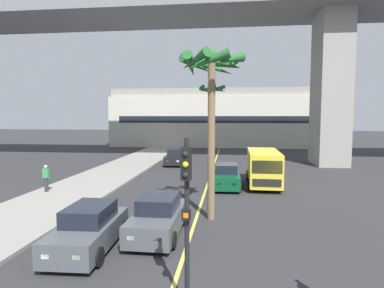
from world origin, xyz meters
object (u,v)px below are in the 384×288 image
palm_tree_mid_median (212,98)px  pedestrian_near_crosswalk (46,178)px  car_queue_second (227,176)px  car_queue_fourth (89,229)px  palm_tree_near_median (212,79)px  car_queue_third (176,157)px  traffic_light_median_near (187,201)px  car_queue_front (158,217)px  delivery_van (263,167)px

palm_tree_mid_median → pedestrian_near_crosswalk: (-8.88, -20.42, -5.87)m
car_queue_second → car_queue_fourth: size_ratio=0.99×
car_queue_fourth → palm_tree_near_median: 7.95m
car_queue_second → car_queue_third: (-5.04, 9.56, 0.00)m
car_queue_fourth → palm_tree_mid_median: size_ratio=0.50×
pedestrian_near_crosswalk → traffic_light_median_near: bearing=-47.0°
car_queue_third → palm_tree_mid_median: (3.12, 7.69, 6.14)m
car_queue_third → pedestrian_near_crosswalk: 13.97m
car_queue_front → delivery_van: bearing=62.8°
palm_tree_near_median → car_queue_front: bearing=-131.2°
car_queue_second → palm_tree_mid_median: (-1.92, 17.25, 6.14)m
delivery_van → pedestrian_near_crosswalk: 13.85m
car_queue_fourth → pedestrian_near_crosswalk: bearing=129.0°
car_queue_second → palm_tree_near_median: size_ratio=0.54×
car_queue_second → delivery_van: 2.66m
palm_tree_near_median → pedestrian_near_crosswalk: 12.04m
palm_tree_near_median → car_queue_fourth: bearing=-136.5°
car_queue_second → palm_tree_near_median: bearing=-95.3°
car_queue_fourth → car_queue_second: bearing=66.2°
car_queue_fourth → delivery_van: bearing=57.9°
palm_tree_mid_median → pedestrian_near_crosswalk: bearing=-113.5°
delivery_van → traffic_light_median_near: traffic_light_median_near is taller
car_queue_second → palm_tree_mid_median: 18.41m
car_queue_third → car_queue_second: bearing=-62.2°
car_queue_second → traffic_light_median_near: traffic_light_median_near is taller
pedestrian_near_crosswalk → palm_tree_mid_median: bearing=66.5°
car_queue_front → car_queue_second: size_ratio=1.00×
palm_tree_mid_median → car_queue_fourth: bearing=-95.7°
car_queue_third → palm_tree_near_median: palm_tree_near_median is taller
car_queue_front → palm_tree_mid_median: (0.65, 26.27, 6.14)m
traffic_light_median_near → palm_tree_near_median: size_ratio=0.55×
car_queue_front → delivery_van: 11.05m
traffic_light_median_near → car_queue_third: bearing=100.2°
car_queue_front → pedestrian_near_crosswalk: 10.10m
palm_tree_near_median → palm_tree_mid_median: palm_tree_mid_median is taller
car_queue_front → car_queue_fourth: same height
delivery_van → palm_tree_mid_median: 17.93m
palm_tree_near_median → car_queue_third: bearing=105.1°
palm_tree_mid_median → palm_tree_near_median: bearing=-86.9°
pedestrian_near_crosswalk → car_queue_second: bearing=16.3°
car_queue_fourth → pedestrian_near_crosswalk: pedestrian_near_crosswalk is taller
car_queue_front → palm_tree_near_median: (1.94, 2.22, 5.61)m
pedestrian_near_crosswalk → car_queue_fourth: bearing=-51.0°
car_queue_second → pedestrian_near_crosswalk: pedestrian_near_crosswalk is taller
delivery_van → palm_tree_mid_median: size_ratio=0.63×
delivery_van → traffic_light_median_near: size_ratio=1.26×
traffic_light_median_near → palm_tree_mid_median: palm_tree_mid_median is taller
delivery_van → car_queue_fourth: bearing=-122.1°
pedestrian_near_crosswalk → palm_tree_near_median: bearing=-19.7°
palm_tree_near_median → palm_tree_mid_median: size_ratio=0.91×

